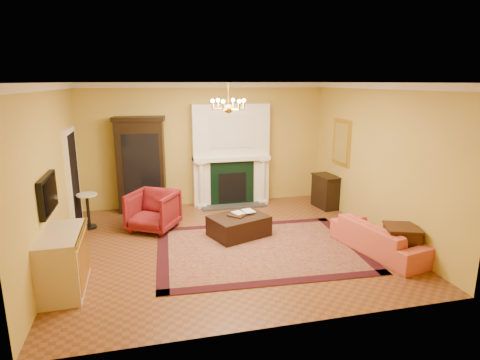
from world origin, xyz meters
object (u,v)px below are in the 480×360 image
object	(u,v)px
wingback_armchair	(153,209)
coral_sofa	(380,232)
commode	(63,261)
end_table	(401,244)
console_table	(326,192)
leather_ottoman	(239,226)
pedestal_table	(88,208)
china_cabinet	(141,167)

from	to	relation	value
wingback_armchair	coral_sofa	size ratio (longest dim) A/B	0.47
commode	end_table	world-z (taller)	commode
console_table	leather_ottoman	world-z (taller)	console_table
leather_ottoman	commode	bearing A→B (deg)	-174.74
pedestal_table	coral_sofa	xyz separation A→B (m)	(5.27, -2.53, -0.06)
wingback_armchair	commode	size ratio (longest dim) A/B	0.76
china_cabinet	coral_sofa	bearing A→B (deg)	-32.53
china_cabinet	commode	distance (m)	3.82
commode	pedestal_table	bearing A→B (deg)	88.53
pedestal_table	end_table	world-z (taller)	pedestal_table
china_cabinet	wingback_armchair	size ratio (longest dim) A/B	2.36
coral_sofa	leather_ottoman	xyz separation A→B (m)	(-2.30, 1.35, -0.16)
wingback_armchair	pedestal_table	xyz separation A→B (m)	(-1.33, 0.42, -0.02)
china_cabinet	wingback_armchair	bearing A→B (deg)	-74.23
china_cabinet	coral_sofa	world-z (taller)	china_cabinet
end_table	console_table	world-z (taller)	console_table
commode	leather_ottoman	world-z (taller)	commode
wingback_armchair	leather_ottoman	world-z (taller)	wingback_armchair
end_table	leather_ottoman	bearing A→B (deg)	144.50
wingback_armchair	pedestal_table	world-z (taller)	wingback_armchair
wingback_armchair	china_cabinet	bearing A→B (deg)	128.78
china_cabinet	wingback_armchair	xyz separation A→B (m)	(0.20, -1.38, -0.62)
end_table	china_cabinet	bearing A→B (deg)	137.79
coral_sofa	leather_ottoman	distance (m)	2.68
wingback_armchair	end_table	world-z (taller)	wingback_armchair
china_cabinet	end_table	world-z (taller)	china_cabinet
wingback_armchair	console_table	distance (m)	4.19
pedestal_table	end_table	size ratio (longest dim) A/B	1.26
china_cabinet	wingback_armchair	distance (m)	1.53
commode	coral_sofa	world-z (taller)	commode
pedestal_table	commode	bearing A→B (deg)	-90.65
console_table	coral_sofa	bearing A→B (deg)	-101.56
pedestal_table	coral_sofa	world-z (taller)	coral_sofa
pedestal_table	leather_ottoman	bearing A→B (deg)	-21.72
coral_sofa	end_table	world-z (taller)	coral_sofa
china_cabinet	console_table	size ratio (longest dim) A/B	2.75
wingback_armchair	coral_sofa	xyz separation A→B (m)	(3.95, -2.11, -0.08)
pedestal_table	end_table	distance (m)	6.16
pedestal_table	console_table	distance (m)	5.48
china_cabinet	leather_ottoman	world-z (taller)	china_cabinet
pedestal_table	coral_sofa	distance (m)	5.85
commode	end_table	size ratio (longest dim) A/B	2.02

